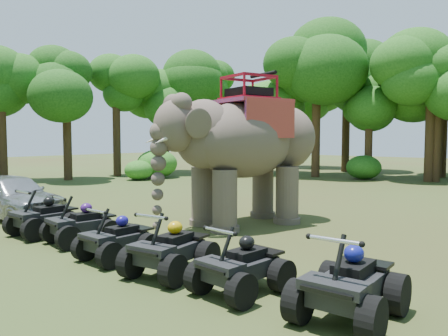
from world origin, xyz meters
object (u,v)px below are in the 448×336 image
Objects in this scene: atv_5 at (350,274)px; parked_car at (11,196)px; atv_0 at (44,212)px; atv_2 at (117,233)px; atv_1 at (81,219)px; atv_3 at (170,242)px; atv_4 at (241,258)px; elephant at (246,149)px.

parked_car is at bearing 175.25° from atv_5.
atv_0 is 1.09× the size of atv_2.
parked_car reaches higher than atv_1.
atv_3 reaches higher than atv_2.
atv_3 is (5.34, -0.19, -0.01)m from atv_0.
atv_5 is at bearing 4.07° from atv_2.
atv_1 is at bearing -177.98° from atv_4.
elephant is 5.72m from atv_3.
atv_0 is at bearing -167.06° from atv_1.
elephant is at bearing 55.27° from atv_0.
elephant is 3.09× the size of atv_5.
parked_car is at bearing 174.74° from atv_2.
atv_2 is at bearing -179.48° from atv_5.
atv_1 is 3.73m from atv_3.
elephant is 8.15m from parked_car.
atv_1 is at bearing 167.12° from atv_3.
atv_0 reaches higher than atv_4.
atv_1 is 0.98× the size of atv_3.
parked_car reaches higher than atv_5.
atv_0 is 0.97× the size of atv_5.
elephant is at bearing 103.09° from atv_3.
atv_1 is (-1.78, -4.76, -1.75)m from elephant.
atv_4 is at bearing -98.98° from parked_car.
atv_2 is (3.62, -0.21, -0.05)m from atv_0.
elephant is at bearing 77.48° from atv_1.
atv_1 is 5.44m from atv_4.
parked_car is 2.56× the size of atv_3.
atv_4 is at bearing -36.72° from elephant.
atv_1 is 2.03m from atv_2.
elephant reaches higher than parked_car.
atv_2 is 0.89× the size of atv_5.
parked_car is 6.99m from atv_2.
atv_0 is 3.63m from atv_2.
atv_4 is 1.94m from atv_5.
atv_4 is (3.65, -5.01, -1.77)m from elephant.
atv_1 is at bearing -100.29° from parked_car.
atv_3 is 3.66m from atv_5.
atv_1 is (1.63, 0.14, -0.02)m from atv_0.
elephant is at bearing 136.80° from atv_5.
elephant is 6.45m from atv_4.
elephant is 3.23× the size of atv_3.
atv_0 is (-3.41, -4.90, -1.73)m from elephant.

